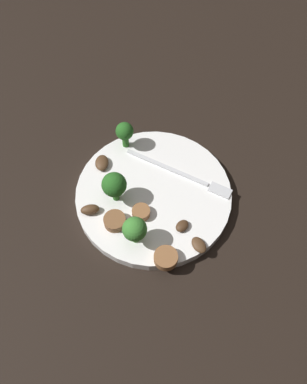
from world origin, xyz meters
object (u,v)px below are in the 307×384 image
Objects in this scene: mushroom_3 at (90,210)px; sausage_slice_1 at (144,213)px; mushroom_0 at (199,245)px; mushroom_1 at (182,226)px; mushroom_2 at (102,163)px; fork at (186,176)px; plate at (154,195)px; sausage_slice_0 at (115,221)px; sausage_slice_2 at (166,258)px; broccoli_floret_0 at (135,229)px; broccoli_floret_2 at (114,185)px; broccoli_floret_1 at (125,132)px.

sausage_slice_1 is at bearing 21.12° from mushroom_3.
mushroom_3 is at bearing -173.89° from mushroom_0.
mushroom_2 is at bearing 163.51° from mushroom_1.
mushroom_3 reaches higher than fork.
mushroom_0 is at bearing -29.08° from plate.
sausage_slice_0 is at bearing -137.39° from sausage_slice_1.
mushroom_2 is at bearing 147.05° from sausage_slice_2.
plate is 0.11m from sausage_slice_2.
broccoli_floret_0 is at bearing -82.07° from plate.
mushroom_3 is at bearing -165.32° from mushroom_1.
sausage_slice_2 is at bearing -55.77° from plate.
broccoli_floret_2 reaches higher than mushroom_2.
sausage_slice_0 is at bearing -50.57° from mushroom_2.
sausage_slice_1 reaches higher than fork.
broccoli_floret_1 is at bearing 111.32° from sausage_slice_0.
broccoli_floret_1 is (-0.12, 0.01, 0.03)m from fork.
sausage_slice_2 is at bearing -76.35° from fork.
broccoli_floret_0 reaches higher than mushroom_2.
sausage_slice_0 is at bearing -68.68° from broccoli_floret_1.
broccoli_floret_1 is 1.80× the size of mushroom_3.
broccoli_floret_2 is at bearing 151.98° from sausage_slice_2.
fork is 8.17× the size of mushroom_1.
mushroom_3 is at bearing -128.95° from fork.
broccoli_floret_2 is 1.69× the size of sausage_slice_2.
sausage_slice_0 is at bearing -115.07° from fork.
mushroom_3 is (-0.11, -0.12, 0.01)m from fork.
sausage_slice_0 is at bearing -171.41° from mushroom_0.
sausage_slice_1 is at bearing -27.92° from mushroom_2.
broccoli_floret_2 is at bearing -143.82° from plate.
mushroom_3 reaches higher than mushroom_1.
mushroom_3 is at bearing -85.57° from broccoli_floret_1.
sausage_slice_0 is 0.04m from mushroom_3.
broccoli_floret_1 is at bearing 132.77° from sausage_slice_2.
broccoli_floret_2 reaches higher than broccoli_floret_1.
sausage_slice_0 is 0.11m from mushroom_2.
mushroom_2 is (-0.10, 0.05, -0.00)m from sausage_slice_1.
sausage_slice_2 is 1.21× the size of mushroom_3.
broccoli_floret_1 reaches higher than sausage_slice_1.
fork is 0.15m from sausage_slice_2.
broccoli_floret_1 is 0.10m from broccoli_floret_2.
fork is at bearing 62.78° from sausage_slice_0.
broccoli_floret_1 is at bearing 174.97° from fork.
mushroom_0 is at bearing 48.88° from sausage_slice_2.
sausage_slice_1 is at bearing -83.83° from plate.
sausage_slice_2 is at bearing -12.37° from sausage_slice_0.
sausage_slice_0 is 0.13m from mushroom_0.
sausage_slice_2 reaches higher than mushroom_2.
sausage_slice_1 is at bearing 42.61° from sausage_slice_0.
sausage_slice_0 reaches higher than mushroom_2.
sausage_slice_0 is (-0.03, -0.07, 0.02)m from plate.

